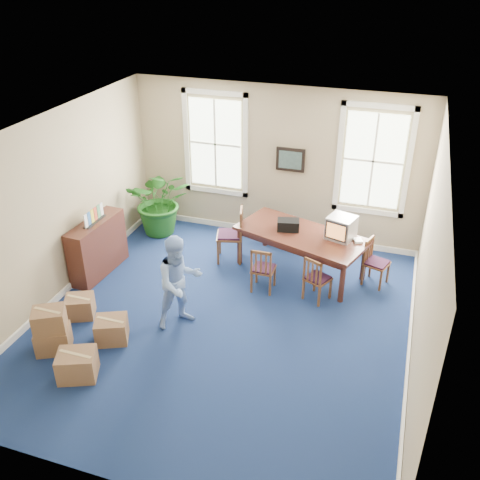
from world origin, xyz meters
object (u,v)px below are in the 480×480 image
(chair_near_left, at_px, (263,268))
(cardboard_boxes, at_px, (66,328))
(conference_table, at_px, (300,252))
(credenza, at_px, (98,248))
(potted_plant, at_px, (161,201))
(man, at_px, (179,282))
(crt_tv, at_px, (341,227))

(chair_near_left, bearing_deg, cardboard_boxes, 45.35)
(conference_table, bearing_deg, credenza, -142.82)
(potted_plant, bearing_deg, conference_table, -11.21)
(chair_near_left, relative_size, potted_plant, 0.60)
(conference_table, distance_m, potted_plant, 3.26)
(man, relative_size, potted_plant, 1.08)
(potted_plant, bearing_deg, crt_tv, -8.43)
(conference_table, distance_m, chair_near_left, 0.95)
(crt_tv, bearing_deg, cardboard_boxes, -120.28)
(conference_table, height_order, man, man)
(credenza, bearing_deg, potted_plant, 81.33)
(chair_near_left, height_order, credenza, credenza)
(man, xyz_separation_m, cardboard_boxes, (-1.40, -1.14, -0.41))
(conference_table, relative_size, crt_tv, 4.78)
(chair_near_left, relative_size, credenza, 0.65)
(credenza, distance_m, cardboard_boxes, 2.21)
(chair_near_left, xyz_separation_m, potted_plant, (-2.69, 1.45, 0.30))
(man, bearing_deg, cardboard_boxes, 172.37)
(conference_table, xyz_separation_m, chair_near_left, (-0.49, -0.82, 0.03))
(crt_tv, height_order, potted_plant, potted_plant)
(crt_tv, bearing_deg, potted_plant, -171.97)
(cardboard_boxes, bearing_deg, conference_table, 49.06)
(man, bearing_deg, crt_tv, -1.38)
(chair_near_left, xyz_separation_m, man, (-1.00, -1.37, 0.36))
(chair_near_left, distance_m, credenza, 3.13)
(man, distance_m, potted_plant, 3.29)
(chair_near_left, bearing_deg, conference_table, -121.96)
(potted_plant, height_order, cardboard_boxes, potted_plant)
(crt_tv, xyz_separation_m, chair_near_left, (-1.20, -0.87, -0.58))
(man, bearing_deg, conference_table, 8.77)
(conference_table, height_order, crt_tv, crt_tv)
(conference_table, height_order, potted_plant, potted_plant)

